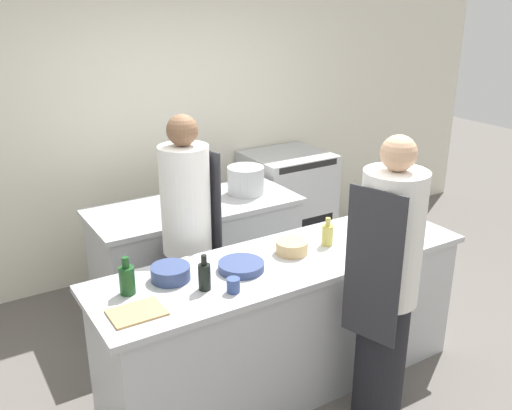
# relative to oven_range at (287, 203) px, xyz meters

# --- Properties ---
(ground_plane) EXTENTS (16.00, 16.00, 0.00)m
(ground_plane) POSITION_rel_oven_range_xyz_m (-1.21, -1.73, -0.51)
(ground_plane) COLOR #605B56
(wall_back) EXTENTS (8.00, 0.06, 2.80)m
(wall_back) POSITION_rel_oven_range_xyz_m (-1.21, 0.40, 0.89)
(wall_back) COLOR silver
(wall_back) RESTS_ON ground_plane
(prep_counter) EXTENTS (2.49, 0.72, 0.92)m
(prep_counter) POSITION_rel_oven_range_xyz_m (-1.21, -1.73, -0.05)
(prep_counter) COLOR #B7BABC
(prep_counter) RESTS_ON ground_plane
(pass_counter) EXTENTS (1.67, 0.72, 0.92)m
(pass_counter) POSITION_rel_oven_range_xyz_m (-1.26, -0.54, -0.05)
(pass_counter) COLOR #B7BABC
(pass_counter) RESTS_ON ground_plane
(oven_range) EXTENTS (0.78, 0.69, 1.02)m
(oven_range) POSITION_rel_oven_range_xyz_m (0.00, 0.00, 0.00)
(oven_range) COLOR #B7BABC
(oven_range) RESTS_ON ground_plane
(chef_at_prep_near) EXTENTS (0.41, 0.40, 1.80)m
(chef_at_prep_near) POSITION_rel_oven_range_xyz_m (-0.92, -2.32, 0.40)
(chef_at_prep_near) COLOR black
(chef_at_prep_near) RESTS_ON ground_plane
(chef_at_stove) EXTENTS (0.37, 0.36, 1.76)m
(chef_at_stove) POSITION_rel_oven_range_xyz_m (-1.58, -1.09, 0.38)
(chef_at_stove) COLOR black
(chef_at_stove) RESTS_ON ground_plane
(bottle_olive_oil) EXTENTS (0.06, 0.06, 0.22)m
(bottle_olive_oil) POSITION_rel_oven_range_xyz_m (-0.56, -1.83, 0.50)
(bottle_olive_oil) COLOR #2D5175
(bottle_olive_oil) RESTS_ON prep_counter
(bottle_vinegar) EXTENTS (0.09, 0.09, 0.22)m
(bottle_vinegar) POSITION_rel_oven_range_xyz_m (-2.20, -1.63, 0.50)
(bottle_vinegar) COLOR #19471E
(bottle_vinegar) RESTS_ON prep_counter
(bottle_wine) EXTENTS (0.08, 0.08, 0.29)m
(bottle_wine) POSITION_rel_oven_range_xyz_m (-0.19, -1.54, 0.52)
(bottle_wine) COLOR #5B2319
(bottle_wine) RESTS_ON prep_counter
(bottle_cooking_oil) EXTENTS (0.07, 0.07, 0.30)m
(bottle_cooking_oil) POSITION_rel_oven_range_xyz_m (-0.79, -2.00, 0.53)
(bottle_cooking_oil) COLOR silver
(bottle_cooking_oil) RESTS_ON prep_counter
(bottle_sauce) EXTENTS (0.07, 0.07, 0.21)m
(bottle_sauce) POSITION_rel_oven_range_xyz_m (-1.82, -1.81, 0.49)
(bottle_sauce) COLOR black
(bottle_sauce) RESTS_ON prep_counter
(bottle_water) EXTENTS (0.07, 0.07, 0.19)m
(bottle_water) POSITION_rel_oven_range_xyz_m (-0.86, -1.70, 0.49)
(bottle_water) COLOR #B2A84C
(bottle_water) RESTS_ON prep_counter
(bowl_mixing_large) EXTENTS (0.28, 0.28, 0.05)m
(bowl_mixing_large) POSITION_rel_oven_range_xyz_m (-1.52, -1.72, 0.44)
(bowl_mixing_large) COLOR navy
(bowl_mixing_large) RESTS_ON prep_counter
(bowl_prep_small) EXTENTS (0.23, 0.23, 0.09)m
(bowl_prep_small) POSITION_rel_oven_range_xyz_m (-1.93, -1.61, 0.45)
(bowl_prep_small) COLOR navy
(bowl_prep_small) RESTS_ON prep_counter
(bowl_ceramic_blue) EXTENTS (0.21, 0.21, 0.08)m
(bowl_ceramic_blue) POSITION_rel_oven_range_xyz_m (-1.13, -1.68, 0.45)
(bowl_ceramic_blue) COLOR tan
(bowl_ceramic_blue) RESTS_ON prep_counter
(cup) EXTENTS (0.08, 0.08, 0.08)m
(cup) POSITION_rel_oven_range_xyz_m (-1.70, -1.92, 0.45)
(cup) COLOR #33477F
(cup) RESTS_ON prep_counter
(cutting_board) EXTENTS (0.28, 0.21, 0.01)m
(cutting_board) POSITION_rel_oven_range_xyz_m (-2.24, -1.86, 0.42)
(cutting_board) COLOR tan
(cutting_board) RESTS_ON prep_counter
(stockpot) EXTENTS (0.30, 0.30, 0.23)m
(stockpot) POSITION_rel_oven_range_xyz_m (-0.79, -0.54, 0.52)
(stockpot) COLOR #B7BABC
(stockpot) RESTS_ON pass_counter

